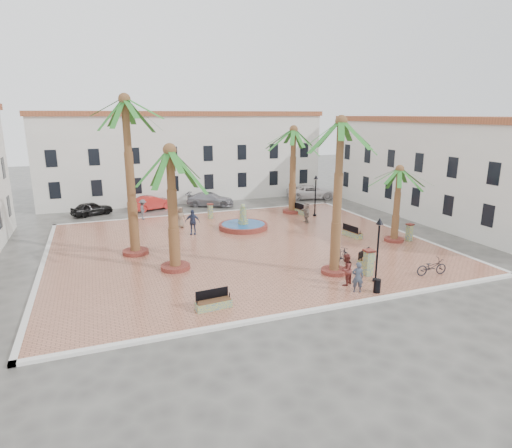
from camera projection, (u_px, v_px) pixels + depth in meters
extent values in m
plane|color=#56544F|center=(243.00, 247.00, 30.54)|extent=(120.00, 120.00, 0.00)
cube|color=#AE694F|center=(243.00, 246.00, 30.52)|extent=(26.00, 22.00, 0.15)
cube|color=silver|center=(205.00, 213.00, 40.48)|extent=(26.30, 0.30, 0.16)
cube|color=silver|center=(318.00, 310.00, 20.56)|extent=(26.30, 0.30, 0.16)
cube|color=silver|center=(393.00, 229.00, 34.98)|extent=(0.30, 22.30, 0.16)
cube|color=silver|center=(42.00, 268.00, 26.06)|extent=(0.30, 22.30, 0.16)
cube|color=silver|center=(184.00, 158.00, 47.52)|extent=(30.00, 7.00, 9.00)
cube|color=brown|center=(182.00, 114.00, 46.34)|extent=(30.40, 7.40, 0.50)
cube|color=black|center=(55.00, 190.00, 40.44)|extent=(1.00, 0.12, 1.60)
cube|color=black|center=(97.00, 188.00, 41.73)|extent=(1.00, 0.12, 1.60)
cube|color=black|center=(136.00, 186.00, 43.02)|extent=(1.00, 0.12, 1.60)
cube|color=black|center=(174.00, 184.00, 44.30)|extent=(1.00, 0.12, 1.60)
cube|color=black|center=(209.00, 182.00, 45.59)|extent=(1.00, 0.12, 1.60)
cube|color=black|center=(242.00, 180.00, 46.88)|extent=(1.00, 0.12, 1.60)
cube|color=black|center=(274.00, 178.00, 48.16)|extent=(1.00, 0.12, 1.60)
cube|color=black|center=(303.00, 176.00, 49.45)|extent=(1.00, 0.12, 1.60)
cube|color=black|center=(51.00, 158.00, 39.69)|extent=(1.00, 0.12, 1.60)
cube|color=black|center=(94.00, 157.00, 40.98)|extent=(1.00, 0.12, 1.60)
cube|color=black|center=(134.00, 156.00, 42.27)|extent=(1.00, 0.12, 1.60)
cube|color=black|center=(172.00, 155.00, 43.55)|extent=(1.00, 0.12, 1.60)
cube|color=black|center=(208.00, 153.00, 44.84)|extent=(1.00, 0.12, 1.60)
cube|color=black|center=(242.00, 152.00, 46.13)|extent=(1.00, 0.12, 1.60)
cube|color=black|center=(274.00, 151.00, 47.42)|extent=(1.00, 0.12, 1.60)
cube|color=black|center=(304.00, 150.00, 48.70)|extent=(1.00, 0.12, 1.60)
cube|color=silver|center=(447.00, 171.00, 38.15)|extent=(7.00, 26.00, 8.50)
cube|color=brown|center=(453.00, 119.00, 37.03)|extent=(7.40, 26.40, 0.50)
cube|color=black|center=(488.00, 215.00, 30.44)|extent=(0.12, 1.00, 1.60)
cube|color=black|center=(449.00, 205.00, 33.80)|extent=(0.12, 1.00, 1.60)
cube|color=black|center=(416.00, 197.00, 37.16)|extent=(0.12, 1.00, 1.60)
cube|color=black|center=(389.00, 190.00, 40.53)|extent=(0.12, 1.00, 1.60)
cube|color=black|center=(366.00, 184.00, 43.89)|extent=(0.12, 1.00, 1.60)
cube|color=black|center=(346.00, 179.00, 47.25)|extent=(0.12, 1.00, 1.60)
cube|color=black|center=(494.00, 174.00, 29.69)|extent=(0.12, 1.00, 1.60)
cube|color=black|center=(453.00, 167.00, 33.05)|extent=(0.12, 1.00, 1.60)
cube|color=black|center=(419.00, 162.00, 36.41)|extent=(0.12, 1.00, 1.60)
cube|color=black|center=(391.00, 158.00, 39.78)|extent=(0.12, 1.00, 1.60)
cube|color=black|center=(368.00, 155.00, 43.14)|extent=(0.12, 1.00, 1.60)
cube|color=black|center=(348.00, 152.00, 46.50)|extent=(0.12, 1.00, 1.60)
cube|color=black|center=(8.00, 206.00, 33.55)|extent=(0.12, 1.00, 1.60)
cube|color=black|center=(3.00, 168.00, 32.80)|extent=(0.12, 1.00, 1.60)
cylinder|color=maroon|center=(243.00, 226.00, 34.88)|extent=(3.98, 3.98, 0.38)
cylinder|color=#194C8C|center=(243.00, 224.00, 34.84)|extent=(3.50, 3.50, 0.06)
cylinder|color=gray|center=(243.00, 224.00, 34.83)|extent=(0.85, 0.85, 0.76)
cylinder|color=gray|center=(243.00, 215.00, 34.64)|extent=(0.57, 0.57, 1.14)
sphere|color=gray|center=(243.00, 206.00, 34.47)|extent=(0.42, 0.42, 0.42)
cylinder|color=maroon|center=(136.00, 252.00, 28.56)|extent=(1.70, 1.70, 0.25)
cylinder|color=brown|center=(130.00, 178.00, 27.32)|extent=(0.55, 0.55, 9.70)
sphere|color=brown|center=(124.00, 99.00, 26.11)|extent=(0.74, 0.74, 0.74)
cylinder|color=maroon|center=(175.00, 267.00, 25.75)|extent=(1.75, 1.75, 0.26)
cylinder|color=brown|center=(173.00, 209.00, 24.86)|extent=(0.57, 0.57, 6.85)
sphere|color=brown|center=(170.00, 150.00, 24.00)|extent=(0.77, 0.77, 0.77)
cylinder|color=maroon|center=(334.00, 271.00, 25.13)|extent=(1.53, 1.53, 0.23)
cylinder|color=brown|center=(338.00, 198.00, 24.04)|extent=(0.50, 0.50, 8.46)
sphere|color=brown|center=(341.00, 121.00, 22.98)|extent=(0.67, 0.67, 0.67)
cylinder|color=maroon|center=(394.00, 239.00, 31.44)|extent=(1.41, 1.41, 0.21)
cylinder|color=brown|center=(397.00, 204.00, 30.78)|extent=(0.46, 0.46, 5.08)
sphere|color=brown|center=(400.00, 169.00, 30.14)|extent=(0.62, 0.62, 0.62)
cylinder|color=maroon|center=(292.00, 211.00, 40.49)|extent=(1.74, 1.74, 0.26)
cylinder|color=brown|center=(293.00, 171.00, 39.53)|extent=(0.57, 0.57, 7.45)
sphere|color=brown|center=(294.00, 129.00, 38.60)|extent=(0.76, 0.76, 0.76)
cube|color=gray|center=(214.00, 305.00, 20.49)|extent=(1.78, 0.68, 0.39)
cube|color=#56351E|center=(214.00, 300.00, 20.43)|extent=(1.68, 0.62, 0.06)
cube|color=black|center=(212.00, 294.00, 20.55)|extent=(1.65, 0.19, 0.48)
cylinder|color=black|center=(197.00, 301.00, 20.06)|extent=(0.05, 0.05, 0.29)
cylinder|color=black|center=(229.00, 295.00, 20.75)|extent=(0.05, 0.05, 0.29)
cube|color=gray|center=(366.00, 260.00, 26.72)|extent=(1.64, 1.25, 0.36)
cube|color=#56351E|center=(367.00, 257.00, 26.67)|extent=(1.54, 1.17, 0.05)
cube|color=black|center=(364.00, 253.00, 26.73)|extent=(1.33, 0.82, 0.45)
cylinder|color=black|center=(361.00, 259.00, 26.07)|extent=(0.05, 0.05, 0.27)
cylinder|color=black|center=(372.00, 253.00, 27.22)|extent=(0.05, 0.05, 0.27)
cube|color=gray|center=(352.00, 234.00, 32.51)|extent=(0.81, 1.81, 0.39)
cube|color=#56351E|center=(352.00, 231.00, 32.46)|extent=(0.75, 1.71, 0.06)
cube|color=black|center=(350.00, 228.00, 32.29)|extent=(0.32, 1.64, 0.49)
cylinder|color=black|center=(360.00, 232.00, 31.74)|extent=(0.05, 0.05, 0.29)
cylinder|color=black|center=(345.00, 227.00, 33.12)|extent=(0.05, 0.05, 0.29)
cube|color=gray|center=(299.00, 211.00, 40.14)|extent=(1.01, 2.02, 0.43)
cube|color=#56351E|center=(299.00, 208.00, 40.08)|extent=(0.93, 1.91, 0.06)
cube|color=black|center=(297.00, 206.00, 39.88)|extent=(0.46, 1.80, 0.54)
cylinder|color=black|center=(305.00, 209.00, 39.31)|extent=(0.05, 0.05, 0.32)
cylinder|color=black|center=(293.00, 205.00, 40.79)|extent=(0.05, 0.05, 0.32)
cylinder|color=black|center=(375.00, 280.00, 23.86)|extent=(0.32, 0.32, 0.14)
cylinder|color=black|center=(377.00, 252.00, 23.45)|extent=(0.11, 0.11, 3.25)
cone|color=black|center=(380.00, 221.00, 23.01)|extent=(0.40, 0.40, 0.36)
sphere|color=beige|center=(380.00, 223.00, 23.04)|extent=(0.22, 0.22, 0.22)
cylinder|color=black|center=(315.00, 215.00, 39.18)|extent=(0.33, 0.33, 0.15)
cylinder|color=black|center=(315.00, 197.00, 38.76)|extent=(0.11, 0.11, 3.34)
cone|color=black|center=(316.00, 177.00, 38.31)|extent=(0.41, 0.41, 0.37)
sphere|color=beige|center=(316.00, 179.00, 38.34)|extent=(0.22, 0.22, 0.22)
cube|color=gray|center=(368.00, 263.00, 24.60)|extent=(0.45, 0.45, 1.44)
cube|color=maroon|center=(369.00, 251.00, 24.41)|extent=(0.56, 0.56, 0.11)
cube|color=gray|center=(210.00, 212.00, 38.12)|extent=(0.40, 0.40, 1.24)
cube|color=maroon|center=(210.00, 204.00, 37.95)|extent=(0.50, 0.50, 0.10)
cube|color=gray|center=(409.00, 233.00, 31.31)|extent=(0.44, 0.44, 1.21)
cube|color=maroon|center=(410.00, 224.00, 31.15)|extent=(0.55, 0.55, 0.09)
cylinder|color=black|center=(377.00, 286.00, 22.31)|extent=(0.37, 0.37, 0.72)
imported|color=#353C4B|center=(358.00, 277.00, 22.24)|extent=(0.71, 0.61, 1.65)
imported|color=black|center=(432.00, 267.00, 24.69)|extent=(1.97, 0.87, 1.00)
imported|color=maroon|center=(346.00, 270.00, 23.19)|extent=(1.08, 1.01, 1.76)
imported|color=black|center=(342.00, 256.00, 26.66)|extent=(1.62, 1.19, 0.97)
imported|color=#7D6754|center=(180.00, 217.00, 34.92)|extent=(0.97, 0.75, 1.76)
imported|color=#2E3857|center=(193.00, 222.00, 32.97)|extent=(1.24, 0.84, 1.96)
imported|color=#4C4D51|center=(143.00, 209.00, 37.73)|extent=(0.87, 1.26, 1.78)
imported|color=gray|center=(306.00, 212.00, 36.57)|extent=(0.73, 1.71, 1.78)
imported|color=black|center=(92.00, 209.00, 39.92)|extent=(4.01, 2.86, 1.27)
imported|color=red|center=(152.00, 203.00, 42.25)|extent=(4.49, 2.87, 1.40)
imported|color=#95949C|center=(210.00, 199.00, 43.96)|extent=(5.19, 3.79, 1.40)
imported|color=silver|center=(311.00, 192.00, 47.72)|extent=(5.85, 3.69, 1.51)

